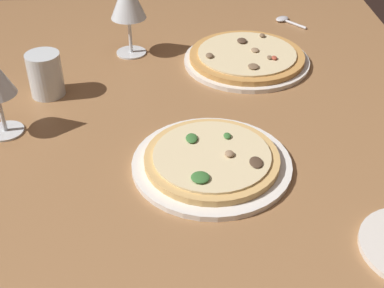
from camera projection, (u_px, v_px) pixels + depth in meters
dining_table at (175, 159)px, 93.58cm from camera, size 150.00×110.00×4.00cm
pizza_main at (210, 161)px, 88.04cm from camera, size 27.00×27.00×3.34cm
pizza_side at (245, 58)px, 119.01cm from camera, size 28.47×28.47×3.38cm
wine_glass_near at (126, 0)px, 116.05cm from camera, size 8.04×8.04×18.27cm
water_glass at (44, 77)px, 106.00cm from camera, size 6.90×6.90×9.05cm
spoon at (284, 20)px, 138.64cm from camera, size 8.60×7.84×1.00cm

